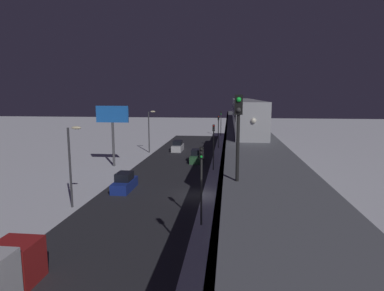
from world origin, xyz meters
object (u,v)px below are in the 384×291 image
at_px(sedan_blue, 124,183).
at_px(rail_signal, 238,123).
at_px(sedan_green, 197,157).
at_px(traffic_light_mid, 214,140).
at_px(traffic_light_far, 218,127).
at_px(subway_train, 244,111).
at_px(sedan_white, 178,147).
at_px(traffic_light_near, 201,174).
at_px(traffic_light_distant, 221,120).
at_px(commercial_billboard, 112,120).

bearing_deg(sedan_blue, rail_signal, 121.74).
bearing_deg(sedan_green, traffic_light_mid, -61.98).
bearing_deg(traffic_light_far, subway_train, 102.30).
bearing_deg(rail_signal, sedan_green, -81.33).
xyz_separation_m(sedan_blue, traffic_light_far, (-9.30, -30.96, 3.40)).
distance_m(rail_signal, sedan_white, 47.37).
distance_m(sedan_green, traffic_light_near, 25.78).
bearing_deg(sedan_green, traffic_light_distant, 85.19).
relative_size(subway_train, traffic_light_mid, 5.76).
bearing_deg(traffic_light_near, traffic_light_mid, -90.00).
height_order(subway_train, traffic_light_far, subway_train).
distance_m(subway_train, traffic_light_mid, 5.85).
height_order(sedan_blue, commercial_billboard, commercial_billboard).
bearing_deg(traffic_light_distant, subway_train, 96.07).
xyz_separation_m(subway_train, rail_signal, (1.61, 31.10, 0.95)).
bearing_deg(traffic_light_far, commercial_billboard, 52.23).
distance_m(traffic_light_distant, commercial_billboard, 41.81).
bearing_deg(subway_train, traffic_light_far, -77.70).
bearing_deg(traffic_light_far, traffic_light_near, 90.00).
height_order(sedan_blue, traffic_light_mid, traffic_light_mid).
xyz_separation_m(subway_train, traffic_light_mid, (4.14, 0.96, -4.02)).
bearing_deg(rail_signal, traffic_light_distant, -87.93).
height_order(subway_train, sedan_blue, subway_train).
xyz_separation_m(sedan_green, commercial_billboard, (11.88, 4.58, 6.04)).
bearing_deg(subway_train, sedan_white, -51.13).
height_order(rail_signal, traffic_light_far, rail_signal).
height_order(sedan_white, traffic_light_mid, traffic_light_mid).
relative_size(rail_signal, traffic_light_distant, 0.62).
xyz_separation_m(rail_signal, sedan_blue, (11.83, -19.12, -8.36)).
distance_m(sedan_blue, commercial_billboard, 14.41).
height_order(sedan_green, commercial_billboard, commercial_billboard).
relative_size(sedan_green, traffic_light_far, 0.73).
bearing_deg(rail_signal, sedan_white, -77.58).
xyz_separation_m(subway_train, sedan_white, (11.64, -14.44, -7.41)).
distance_m(sedan_white, commercial_billboard, 17.34).
distance_m(traffic_light_mid, traffic_light_far, 19.94).
distance_m(subway_train, sedan_white, 19.97).
bearing_deg(rail_signal, traffic_light_near, -76.07).
height_order(sedan_blue, traffic_light_near, traffic_light_near).
bearing_deg(traffic_light_mid, sedan_green, -61.98).
xyz_separation_m(traffic_light_mid, commercial_billboard, (14.78, -0.87, 2.63)).
distance_m(subway_train, traffic_light_near, 21.69).
xyz_separation_m(traffic_light_far, commercial_billboard, (14.78, 19.07, 2.63)).
bearing_deg(traffic_light_far, traffic_light_distant, -90.00).
bearing_deg(traffic_light_mid, sedan_blue, 49.82).
xyz_separation_m(sedan_green, traffic_light_far, (-2.90, -14.49, 3.41)).
height_order(subway_train, traffic_light_distant, subway_train).
bearing_deg(sedan_green, commercial_billboard, -158.91).
height_order(rail_signal, sedan_white, rail_signal).
xyz_separation_m(traffic_light_near, commercial_billboard, (14.78, -20.81, 2.63)).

